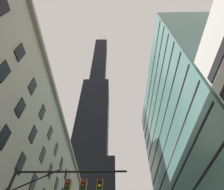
% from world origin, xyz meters
% --- Properties ---
extents(station_building, '(15.02, 57.28, 27.63)m').
position_xyz_m(station_building, '(-18.18, 22.64, 13.79)').
color(station_building, beige).
rests_on(station_building, ground).
extents(dark_skyscraper, '(27.05, 27.05, 223.78)m').
position_xyz_m(dark_skyscraper, '(-13.12, 80.07, 65.79)').
color(dark_skyscraper, black).
rests_on(dark_skyscraper, ground).
extents(glass_office_midrise, '(14.77, 40.17, 48.81)m').
position_xyz_m(glass_office_midrise, '(18.33, 26.42, 24.41)').
color(glass_office_midrise, slate).
rests_on(glass_office_midrise, ground).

